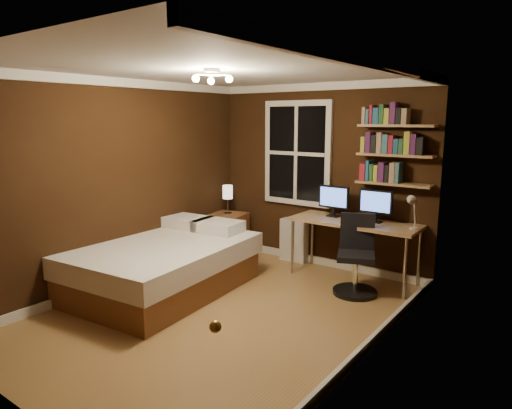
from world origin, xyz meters
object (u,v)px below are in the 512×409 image
Objects in this scene: bed at (164,265)px; office_chair at (356,264)px; bedside_lamp at (228,200)px; desk at (355,226)px; radiator at (294,240)px; monitor_right at (376,206)px; nightstand at (228,234)px; desk_lamp at (413,212)px; monitor_left at (334,201)px.

office_chair is at bearing 28.47° from bed.
desk is (2.01, 0.07, -0.13)m from bedside_lamp.
bedside_lamp is 1.17m from radiator.
office_chair is at bearing -62.17° from desk.
bed is at bearing -109.52° from radiator.
nightstand is at bearing -176.05° from monitor_right.
monitor_right is (1.25, -0.13, 0.67)m from radiator.
monitor_right is at bearing 65.28° from office_chair.
desk_lamp reaches higher than office_chair.
radiator is 1.90m from desk_lamp.
desk reaches higher than bed.
monitor_right is at bearing -6.00° from radiator.
monitor_left is at bearing 171.92° from desk_lamp.
desk is at bearing 2.11° from bedside_lamp.
monitor_left and monitor_right have the same top height.
monitor_left is 1.09m from desk_lamp.
bedside_lamp is (-0.33, 1.60, 0.53)m from bed.
office_chair is (2.23, -0.33, -0.49)m from bedside_lamp.
nightstand is 0.53m from bedside_lamp.
nightstand is 1.80m from monitor_left.
bed is at bearing -137.45° from monitor_right.
nightstand is 0.66× the size of office_chair.
bed reaches higher than radiator.
bed reaches higher than nightstand.
radiator is 1.38m from office_chair.
bedside_lamp is (0.00, 0.00, 0.53)m from nightstand.
desk_lamp reaches higher than bedside_lamp.
monitor_left reaches higher than bedside_lamp.
nightstand is at bearing -174.70° from monitor_left.
desk_lamp is at bearing -8.08° from monitor_left.
bedside_lamp is at bearing -176.05° from monitor_right.
radiator is (1.00, 0.29, -0.53)m from bedside_lamp.
monitor_left is at bearing 180.00° from monitor_right.
office_chair is (0.22, -0.41, -0.36)m from desk.
monitor_right reaches higher than bed.
bed is 1.64m from nightstand.
nightstand is 1.02× the size of radiator.
radiator is 0.96m from monitor_left.
bed is 2.29m from office_chair.
desk is at bearing -13.32° from monitor_left.
desk is 1.73× the size of office_chair.
desk_lamp is (2.75, 0.00, 0.68)m from nightstand.
desk is 3.86× the size of monitor_right.
bedside_lamp is 0.99× the size of desk_lamp.
monitor_left is at bearing 115.67° from office_chair.
office_chair is at bearing -41.32° from monitor_left.
bed is 3.72× the size of radiator.
bed is 3.67× the size of nightstand.
bed is 2.43× the size of office_chair.
nightstand is 1.42× the size of bedside_lamp.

